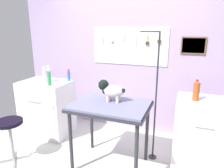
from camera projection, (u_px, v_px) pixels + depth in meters
The scene contains 12 objects.
rear_wall_panel at pixel (128, 64), 3.51m from camera, with size 4.00×0.11×2.30m.
grooming_table at pixel (110, 110), 2.52m from camera, with size 0.94×0.69×0.87m.
grooming_arm at pixel (155, 103), 2.67m from camera, with size 0.30×0.11×1.73m.
dog at pixel (110, 90), 2.54m from camera, with size 0.37×0.18×0.27m.
counter_left at pixel (47, 107), 3.47m from camera, with size 0.80×0.58×0.91m.
cabinet_right at pixel (202, 132), 2.65m from camera, with size 0.68×0.54×0.90m.
stool at pixel (10, 128), 2.69m from camera, with size 0.35×0.35×0.59m.
detangler_spray at pixel (45, 76), 3.26m from camera, with size 0.06×0.06×0.26m.
conditioner_bottle at pixel (49, 75), 3.34m from camera, with size 0.05×0.05×0.26m.
spray_bottle_short at pixel (69, 76), 3.39m from camera, with size 0.05×0.05×0.20m.
pump_bottle_white at pixel (49, 78), 3.10m from camera, with size 0.06×0.06×0.26m.
soda_bottle at pixel (196, 91), 2.49m from camera, with size 0.08×0.08×0.26m.
Camera 1 is at (1.00, -2.06, 1.75)m, focal length 32.78 mm.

